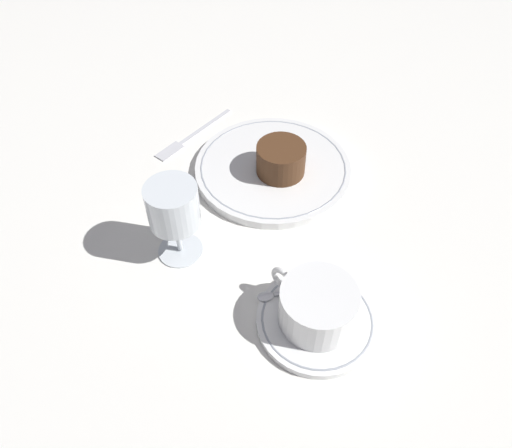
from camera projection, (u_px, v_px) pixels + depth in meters
name	position (u px, v px, depth m)	size (l,w,h in m)	color
ground_plane	(250.00, 189.00, 0.79)	(3.00, 3.00, 0.00)	white
dinner_plate	(275.00, 169.00, 0.81)	(0.25, 0.25, 0.01)	white
saucer	(317.00, 320.00, 0.63)	(0.15, 0.15, 0.01)	white
coffee_cup	(318.00, 305.00, 0.60)	(0.12, 0.10, 0.05)	white
spoon	(290.00, 292.00, 0.65)	(0.07, 0.10, 0.00)	silver
wine_glass	(173.00, 210.00, 0.65)	(0.07, 0.07, 0.12)	silver
fork	(187.00, 139.00, 0.87)	(0.02, 0.18, 0.01)	silver
dessert_cake	(281.00, 159.00, 0.78)	(0.08, 0.08, 0.05)	#4C2D19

